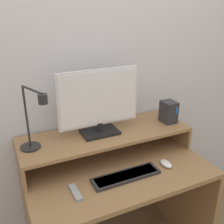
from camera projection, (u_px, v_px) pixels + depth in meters
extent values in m
cube|color=silver|center=(92.00, 77.00, 1.80)|extent=(6.00, 0.05, 2.50)
cube|color=olive|center=(117.00, 168.00, 1.66)|extent=(1.13, 0.70, 0.03)
cube|color=olive|center=(180.00, 192.00, 2.02)|extent=(0.03, 0.70, 0.73)
cube|color=olive|center=(20.00, 165.00, 1.55)|extent=(0.02, 0.38, 0.14)
cube|color=olive|center=(173.00, 129.00, 1.99)|extent=(0.02, 0.38, 0.14)
cube|color=olive|center=(106.00, 134.00, 1.73)|extent=(1.13, 0.38, 0.02)
cube|color=black|center=(100.00, 132.00, 1.72)|extent=(0.24, 0.16, 0.02)
cylinder|color=black|center=(100.00, 127.00, 1.71)|extent=(0.04, 0.04, 0.06)
cube|color=silver|center=(99.00, 98.00, 1.63)|extent=(0.53, 0.02, 0.36)
cube|color=silver|center=(99.00, 98.00, 1.62)|extent=(0.51, 0.01, 0.34)
cylinder|color=black|center=(31.00, 147.00, 1.54)|extent=(0.12, 0.12, 0.01)
cylinder|color=black|center=(27.00, 117.00, 1.47)|extent=(0.01, 0.01, 0.37)
cylinder|color=black|center=(32.00, 90.00, 1.34)|extent=(0.08, 0.19, 0.01)
cylinder|color=black|center=(43.00, 99.00, 1.29)|extent=(0.05, 0.05, 0.05)
cube|color=#28282D|center=(169.00, 112.00, 1.86)|extent=(0.09, 0.11, 0.15)
cube|color=#1972F2|center=(177.00, 110.00, 1.82)|extent=(0.01, 0.00, 0.05)
cube|color=#282828|center=(126.00, 176.00, 1.55)|extent=(0.42, 0.11, 0.02)
cube|color=black|center=(126.00, 175.00, 1.54)|extent=(0.38, 0.09, 0.01)
ellipsoid|color=white|center=(166.00, 164.00, 1.66)|extent=(0.06, 0.10, 0.03)
cube|color=#99999E|center=(76.00, 192.00, 1.41)|extent=(0.04, 0.14, 0.02)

